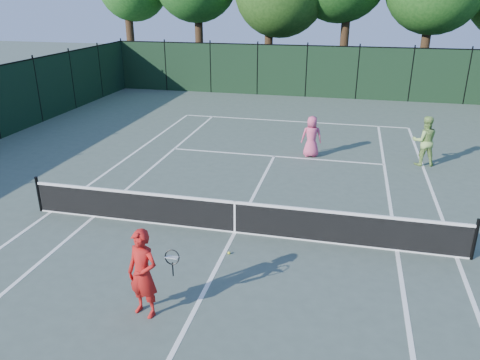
% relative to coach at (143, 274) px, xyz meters
% --- Properties ---
extents(ground, '(90.00, 90.00, 0.00)m').
position_rel_coach_xyz_m(ground, '(0.90, 3.66, -0.91)').
color(ground, '#445349').
rests_on(ground, ground).
extents(sideline_doubles_left, '(0.10, 23.77, 0.01)m').
position_rel_coach_xyz_m(sideline_doubles_left, '(-4.58, 3.66, -0.91)').
color(sideline_doubles_left, white).
rests_on(sideline_doubles_left, ground).
extents(sideline_doubles_right, '(0.10, 23.77, 0.01)m').
position_rel_coach_xyz_m(sideline_doubles_right, '(6.39, 3.66, -0.91)').
color(sideline_doubles_right, white).
rests_on(sideline_doubles_right, ground).
extents(sideline_singles_left, '(0.10, 23.77, 0.01)m').
position_rel_coach_xyz_m(sideline_singles_left, '(-3.21, 3.66, -0.91)').
color(sideline_singles_left, white).
rests_on(sideline_singles_left, ground).
extents(sideline_singles_right, '(0.10, 23.77, 0.01)m').
position_rel_coach_xyz_m(sideline_singles_right, '(5.02, 3.66, -0.91)').
color(sideline_singles_right, white).
rests_on(sideline_singles_right, ground).
extents(baseline_far, '(10.97, 0.10, 0.01)m').
position_rel_coach_xyz_m(baseline_far, '(0.90, 15.54, -0.91)').
color(baseline_far, white).
rests_on(baseline_far, ground).
extents(service_line_far, '(8.23, 0.10, 0.01)m').
position_rel_coach_xyz_m(service_line_far, '(0.90, 10.06, -0.91)').
color(service_line_far, white).
rests_on(service_line_far, ground).
extents(center_service_line, '(0.10, 12.80, 0.01)m').
position_rel_coach_xyz_m(center_service_line, '(0.90, 3.66, -0.91)').
color(center_service_line, white).
rests_on(center_service_line, ground).
extents(tennis_net, '(11.69, 0.09, 1.06)m').
position_rel_coach_xyz_m(tennis_net, '(0.90, 3.66, -0.44)').
color(tennis_net, black).
rests_on(tennis_net, ground).
extents(fence_far, '(24.00, 0.05, 3.00)m').
position_rel_coach_xyz_m(fence_far, '(0.90, 21.66, 0.59)').
color(fence_far, black).
rests_on(fence_far, ground).
extents(coach, '(1.05, 0.59, 1.83)m').
position_rel_coach_xyz_m(coach, '(0.00, 0.00, 0.00)').
color(coach, '#B51714').
rests_on(coach, ground).
extents(player_pink, '(0.85, 0.64, 1.59)m').
position_rel_coach_xyz_m(player_pink, '(2.27, 10.40, -0.12)').
color(player_pink, '#D84C77').
rests_on(player_pink, ground).
extents(player_green, '(0.99, 0.83, 1.83)m').
position_rel_coach_xyz_m(player_green, '(6.34, 10.37, 0.00)').
color(player_green, '#8EB85C').
rests_on(player_green, ground).
extents(loose_ball_midcourt, '(0.07, 0.07, 0.07)m').
position_rel_coach_xyz_m(loose_ball_midcourt, '(1.03, 2.55, -0.88)').
color(loose_ball_midcourt, yellow).
rests_on(loose_ball_midcourt, ground).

